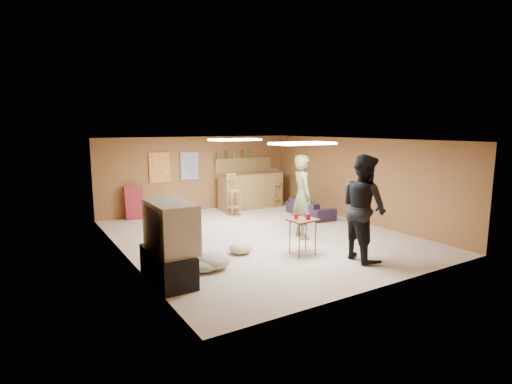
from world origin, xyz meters
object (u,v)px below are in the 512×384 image
person_olive (302,197)px  tray_table (303,237)px  tv_body (171,226)px  person_black (363,208)px  bar_counter (251,190)px  sofa (310,208)px

person_olive → tray_table: size_ratio=2.65×
tv_body → person_olive: 3.50m
person_black → tray_table: person_black is taller
bar_counter → tray_table: 4.76m
bar_counter → person_olive: person_olive is taller
bar_counter → person_black: (-0.72, -5.31, 0.45)m
person_black → tv_body: bearing=84.0°
bar_counter → tv_body: bearing=-133.0°
person_black → tray_table: bearing=52.6°
person_olive → bar_counter: bearing=4.5°
tv_body → person_black: person_black is taller
tv_body → tray_table: (2.64, -0.06, -0.54)m
tv_body → person_black: (3.43, -0.86, 0.10)m
person_black → bar_counter: bearing=0.4°
tv_body → tray_table: bearing=-1.4°
tv_body → bar_counter: bearing=47.0°
person_olive → sofa: bearing=-27.1°
sofa → person_olive: bearing=141.7°
person_olive → tray_table: person_olive is taller
bar_counter → tray_table: bar_counter is taller
bar_counter → person_black: person_black is taller
bar_counter → person_black: 5.38m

